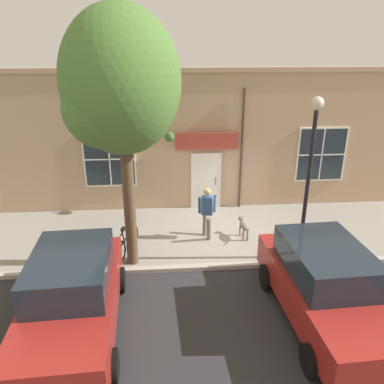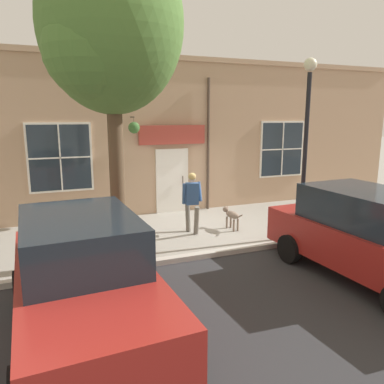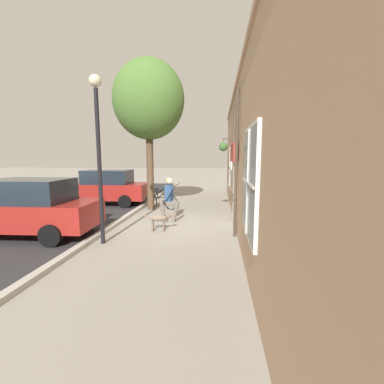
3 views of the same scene
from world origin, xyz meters
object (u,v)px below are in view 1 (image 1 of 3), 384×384
object	(u,v)px
parked_car_mid_block	(326,286)
dog_on_leash	(243,225)
parked_car_nearest_curb	(72,295)
street_lamp	(311,157)
pedestrian_walking	(207,208)
street_tree_by_curb	(118,88)
leaning_bicycle	(126,243)

from	to	relation	value
parked_car_mid_block	dog_on_leash	bearing A→B (deg)	-166.20
parked_car_nearest_curb	street_lamp	world-z (taller)	street_lamp
pedestrian_walking	parked_car_nearest_curb	world-z (taller)	parked_car_nearest_curb
street_tree_by_curb	parked_car_mid_block	bearing A→B (deg)	59.19
parked_car_nearest_curb	parked_car_mid_block	distance (m)	5.35
dog_on_leash	parked_car_nearest_curb	distance (m)	5.84
leaning_bicycle	street_lamp	bearing A→B (deg)	83.81
pedestrian_walking	street_tree_by_curb	bearing A→B (deg)	-59.23
parked_car_nearest_curb	street_lamp	distance (m)	6.62
street_lamp	leaning_bicycle	bearing A→B (deg)	-96.19
parked_car_mid_block	street_lamp	xyz separation A→B (m)	(-2.58, 0.41, 2.10)
pedestrian_walking	dog_on_leash	bearing A→B (deg)	85.16
pedestrian_walking	street_lamp	xyz separation A→B (m)	(1.41, 2.51, 1.99)
dog_on_leash	pedestrian_walking	bearing A→B (deg)	-94.84
leaning_bicycle	parked_car_mid_block	size ratio (longest dim) A/B	0.38
parked_car_nearest_curb	parked_car_mid_block	world-z (taller)	same
dog_on_leash	leaning_bicycle	xyz separation A→B (m)	(0.78, -3.58, -0.03)
dog_on_leash	street_lamp	size ratio (longest dim) A/B	0.22
leaning_bicycle	street_lamp	distance (m)	5.61
pedestrian_walking	street_tree_by_curb	world-z (taller)	street_tree_by_curb
dog_on_leash	parked_car_nearest_curb	xyz separation A→B (m)	(3.82, -4.39, 0.47)
pedestrian_walking	dog_on_leash	xyz separation A→B (m)	(0.10, 1.15, -0.58)
leaning_bicycle	parked_car_nearest_curb	xyz separation A→B (m)	(3.04, -0.81, 0.50)
dog_on_leash	leaning_bicycle	world-z (taller)	leaning_bicycle
parked_car_nearest_curb	street_tree_by_curb	bearing A→B (deg)	159.70
parked_car_mid_block	leaning_bicycle	bearing A→B (deg)	-124.49
street_tree_by_curb	dog_on_leash	bearing A→B (deg)	110.23
street_tree_by_curb	leaning_bicycle	world-z (taller)	street_tree_by_curb
street_tree_by_curb	leaning_bicycle	bearing A→B (deg)	-164.58
pedestrian_walking	parked_car_mid_block	distance (m)	4.51
parked_car_nearest_curb	parked_car_mid_block	bearing A→B (deg)	89.20
street_tree_by_curb	parked_car_mid_block	distance (m)	6.43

